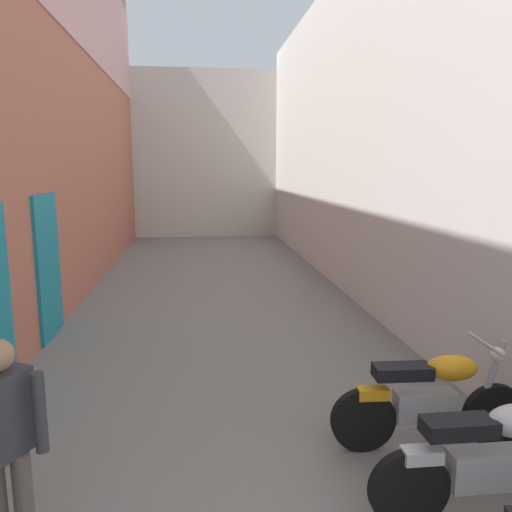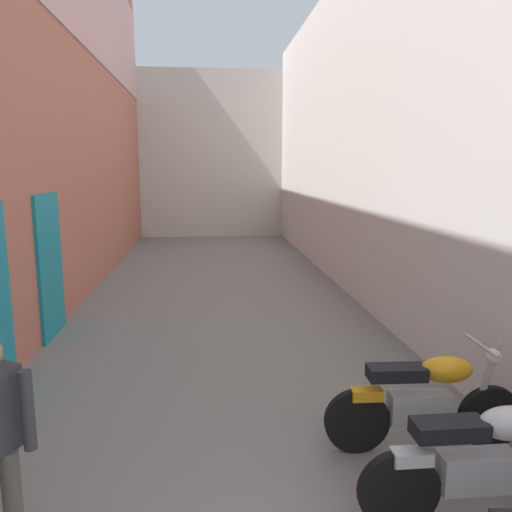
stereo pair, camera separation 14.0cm
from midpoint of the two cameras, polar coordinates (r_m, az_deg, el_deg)
ground_plane at (r=7.93m, az=-3.19°, el=-8.96°), size 35.03×35.03×0.00m
building_left at (r=9.98m, az=-21.84°, el=20.51°), size 0.45×19.03×8.95m
building_right at (r=10.04m, az=13.14°, el=14.17°), size 0.45×19.03×6.70m
building_far_end at (r=20.02m, az=-4.96°, el=11.41°), size 8.33×2.00×6.16m
motorcycle_third at (r=4.25m, az=25.64°, el=-20.28°), size 1.85×0.58×1.04m
motorcycle_fourth at (r=5.00m, az=19.67°, el=-15.10°), size 1.85×0.58×1.04m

